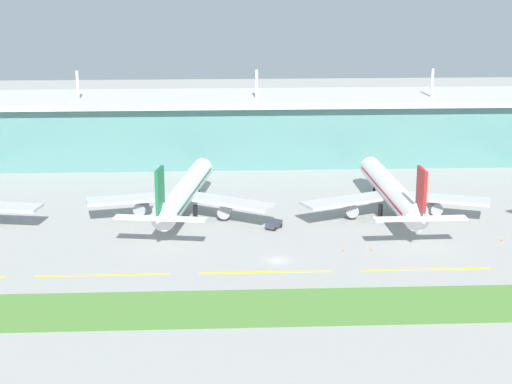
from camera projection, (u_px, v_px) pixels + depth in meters
ground_plane at (278, 261)px, 181.80m from camera, size 600.00×600.00×0.00m
terminal_building at (256, 128)px, 272.12m from camera, size 288.00×34.00×30.51m
airliner_near_middle at (184, 192)px, 211.78m from camera, size 48.11×60.41×18.90m
airliner_far_middle at (392, 192)px, 212.48m from camera, size 48.78×62.03×18.90m
taxiway_stripe_mid_west at (103, 275)px, 173.30m from camera, size 28.00×0.70×0.04m
taxiway_stripe_centre at (266, 272)px, 174.93m from camera, size 28.00×0.70×0.04m
taxiway_stripe_mid_east at (426, 269)px, 176.56m from camera, size 28.00×0.70×0.04m
grass_verge at (288, 307)px, 156.99m from camera, size 300.00×18.00×0.10m
pushback_tug at (274, 224)px, 203.61m from camera, size 4.42×5.00×1.85m
safety_cone_left_wingtip at (343, 250)px, 187.68m from camera, size 0.56×0.56×0.70m
safety_cone_nose_front at (502, 240)px, 194.42m from camera, size 0.56×0.56×0.70m
safety_cone_right_wingtip at (371, 249)px, 188.10m from camera, size 0.56×0.56×0.70m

